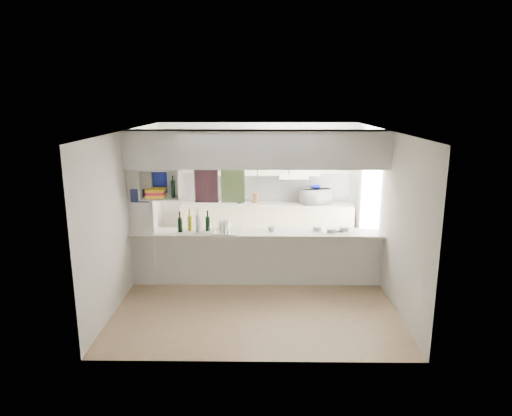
{
  "coord_description": "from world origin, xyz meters",
  "views": [
    {
      "loc": [
        0.08,
        -7.31,
        3.09
      ],
      "look_at": [
        -0.02,
        0.5,
        1.21
      ],
      "focal_mm": 32.0,
      "sensor_mm": 36.0,
      "label": 1
    }
  ],
  "objects_px": {
    "bowl": "(316,187)",
    "dish_rack": "(227,227)",
    "wine_bottles": "(194,223)",
    "microwave": "(315,196)"
  },
  "relations": [
    {
      "from": "wine_bottles",
      "to": "bowl",
      "type": "bearing_deg",
      "value": 42.73
    },
    {
      "from": "microwave",
      "to": "wine_bottles",
      "type": "xyz_separation_m",
      "value": [
        -2.27,
        -2.1,
        -0.03
      ]
    },
    {
      "from": "bowl",
      "to": "microwave",
      "type": "bearing_deg",
      "value": -164.76
    },
    {
      "from": "bowl",
      "to": "dish_rack",
      "type": "relative_size",
      "value": 0.48
    },
    {
      "from": "bowl",
      "to": "wine_bottles",
      "type": "xyz_separation_m",
      "value": [
        -2.28,
        -2.1,
        -0.22
      ]
    },
    {
      "from": "bowl",
      "to": "wine_bottles",
      "type": "relative_size",
      "value": 0.44
    },
    {
      "from": "bowl",
      "to": "dish_rack",
      "type": "distance_m",
      "value": 2.78
    },
    {
      "from": "dish_rack",
      "to": "wine_bottles",
      "type": "relative_size",
      "value": 0.92
    },
    {
      "from": "bowl",
      "to": "dish_rack",
      "type": "bearing_deg",
      "value": -128.22
    },
    {
      "from": "wine_bottles",
      "to": "dish_rack",
      "type": "bearing_deg",
      "value": -7.57
    }
  ]
}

